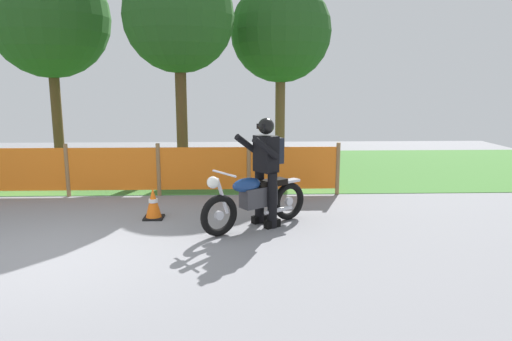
# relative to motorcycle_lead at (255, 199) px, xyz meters

# --- Properties ---
(ground) EXTENTS (24.00, 24.00, 0.02)m
(ground) POSITION_rel_motorcycle_lead_xyz_m (-2.75, -1.17, -0.47)
(ground) COLOR gray
(grass_verge) EXTENTS (24.00, 6.12, 0.01)m
(grass_verge) POSITION_rel_motorcycle_lead_xyz_m (-2.75, 5.21, -0.45)
(grass_verge) COLOR #427A33
(grass_verge) RESTS_ON ground
(barrier_fence) EXTENTS (9.03, 0.08, 1.05)m
(barrier_fence) POSITION_rel_motorcycle_lead_xyz_m (-2.75, 2.15, 0.08)
(barrier_fence) COLOR olive
(barrier_fence) RESTS_ON ground
(tree_leftmost) EXTENTS (3.23, 3.23, 5.58)m
(tree_leftmost) POSITION_rel_motorcycle_lead_xyz_m (-5.38, 6.31, 3.49)
(tree_leftmost) COLOR brown
(tree_leftmost) RESTS_ON ground
(tree_near_left) EXTENTS (2.69, 2.69, 5.14)m
(tree_near_left) POSITION_rel_motorcycle_lead_xyz_m (-1.70, 4.78, 3.32)
(tree_near_left) COLOR brown
(tree_near_left) RESTS_ON ground
(tree_near_right) EXTENTS (2.81, 2.81, 5.04)m
(tree_near_right) POSITION_rel_motorcycle_lead_xyz_m (0.92, 6.42, 3.16)
(tree_near_right) COLOR brown
(tree_near_right) RESTS_ON ground
(motorcycle_lead) EXTENTS (1.67, 1.24, 0.94)m
(motorcycle_lead) POSITION_rel_motorcycle_lead_xyz_m (0.00, 0.00, 0.00)
(motorcycle_lead) COLOR black
(motorcycle_lead) RESTS_ON ground
(rider_lead) EXTENTS (0.78, 0.73, 1.69)m
(rider_lead) POSITION_rel_motorcycle_lead_xyz_m (0.17, 0.13, 0.50)
(rider_lead) COLOR black
(rider_lead) RESTS_ON ground
(traffic_cone) EXTENTS (0.32, 0.32, 0.53)m
(traffic_cone) POSITION_rel_motorcycle_lead_xyz_m (-1.67, 0.54, -0.20)
(traffic_cone) COLOR black
(traffic_cone) RESTS_ON ground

